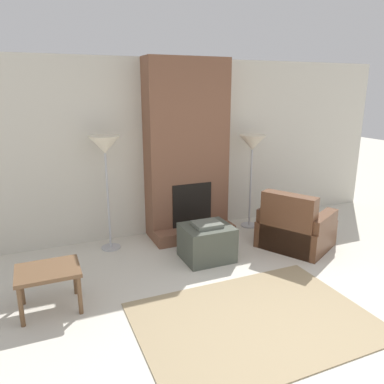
{
  "coord_description": "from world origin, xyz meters",
  "views": [
    {
      "loc": [
        -2.09,
        -2.14,
        2.18
      ],
      "look_at": [
        0.0,
        2.74,
        0.7
      ],
      "focal_mm": 35.0,
      "sensor_mm": 36.0,
      "label": 1
    }
  ],
  "objects_px": {
    "ottoman": "(207,242)",
    "side_table": "(48,275)",
    "armchair": "(294,230)",
    "floor_lamp_left": "(105,149)",
    "floor_lamp_right": "(252,146)"
  },
  "relations": [
    {
      "from": "ottoman",
      "to": "side_table",
      "type": "bearing_deg",
      "value": -167.54
    },
    {
      "from": "ottoman",
      "to": "armchair",
      "type": "relative_size",
      "value": 0.54
    },
    {
      "from": "floor_lamp_left",
      "to": "floor_lamp_right",
      "type": "height_order",
      "value": "floor_lamp_left"
    },
    {
      "from": "armchair",
      "to": "side_table",
      "type": "bearing_deg",
      "value": 66.53
    },
    {
      "from": "ottoman",
      "to": "armchair",
      "type": "distance_m",
      "value": 1.29
    },
    {
      "from": "armchair",
      "to": "ottoman",
      "type": "bearing_deg",
      "value": 54.95
    },
    {
      "from": "side_table",
      "to": "floor_lamp_right",
      "type": "distance_m",
      "value": 3.5
    },
    {
      "from": "ottoman",
      "to": "floor_lamp_left",
      "type": "relative_size",
      "value": 0.4
    },
    {
      "from": "ottoman",
      "to": "floor_lamp_right",
      "type": "distance_m",
      "value": 1.8
    },
    {
      "from": "side_table",
      "to": "floor_lamp_right",
      "type": "bearing_deg",
      "value": 22.21
    },
    {
      "from": "floor_lamp_left",
      "to": "floor_lamp_right",
      "type": "xyz_separation_m",
      "value": [
        2.26,
        -0.0,
        -0.09
      ]
    },
    {
      "from": "floor_lamp_right",
      "to": "side_table",
      "type": "bearing_deg",
      "value": -157.79
    },
    {
      "from": "floor_lamp_left",
      "to": "ottoman",
      "type": "bearing_deg",
      "value": -37.55
    },
    {
      "from": "armchair",
      "to": "floor_lamp_right",
      "type": "relative_size",
      "value": 0.79
    },
    {
      "from": "floor_lamp_left",
      "to": "floor_lamp_right",
      "type": "bearing_deg",
      "value": -0.0
    }
  ]
}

